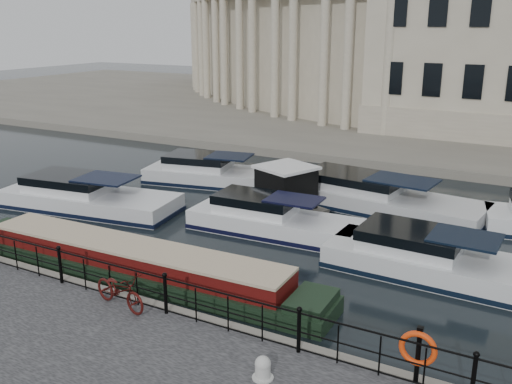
% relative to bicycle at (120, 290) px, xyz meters
% --- Properties ---
extents(ground_plane, '(160.00, 160.00, 0.00)m').
position_rel_bicycle_xyz_m(ground_plane, '(1.34, 2.58, -1.08)').
color(ground_plane, black).
rests_on(ground_plane, ground).
extents(far_bank, '(120.00, 42.00, 0.55)m').
position_rel_bicycle_xyz_m(far_bank, '(1.34, 41.58, -0.80)').
color(far_bank, '#6B665B').
rests_on(far_bank, ground_plane).
extents(railing, '(24.14, 0.14, 1.22)m').
position_rel_bicycle_xyz_m(railing, '(1.34, 0.33, 0.12)').
color(railing, black).
rests_on(railing, near_quay).
extents(civic_building, '(53.55, 31.84, 16.85)m').
position_rel_bicycle_xyz_m(civic_building, '(0.34, 37.28, 5.96)').
color(civic_building, '#ADA38C').
rests_on(civic_building, far_bank).
extents(bicycle, '(2.11, 1.07, 1.06)m').
position_rel_bicycle_xyz_m(bicycle, '(0.00, 0.00, 0.00)').
color(bicycle, '#410E0B').
rests_on(bicycle, near_quay).
extents(mooring_bollard, '(0.49, 0.49, 0.55)m').
position_rel_bicycle_xyz_m(mooring_bollard, '(5.08, -1.04, -0.27)').
color(mooring_bollard, '#B7B7B3').
rests_on(mooring_bollard, near_quay).
extents(life_ring_post, '(0.84, 0.21, 1.38)m').
position_rel_bicycle_xyz_m(life_ring_post, '(8.15, 0.41, 0.33)').
color(life_ring_post, black).
rests_on(life_ring_post, near_quay).
extents(narrowboat, '(14.18, 2.29, 1.52)m').
position_rel_bicycle_xyz_m(narrowboat, '(-1.76, 2.58, -0.71)').
color(narrowboat, black).
rests_on(narrowboat, ground_plane).
extents(harbour_hut, '(3.80, 3.52, 2.19)m').
position_rel_bicycle_xyz_m(harbour_hut, '(-0.34, 11.40, -0.12)').
color(harbour_hut, '#6B665B').
rests_on(harbour_hut, ground_plane).
extents(cabin_cruisers, '(27.04, 10.59, 1.99)m').
position_rel_bicycle_xyz_m(cabin_cruisers, '(0.61, 10.83, -0.71)').
color(cabin_cruisers, white).
rests_on(cabin_cruisers, ground_plane).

